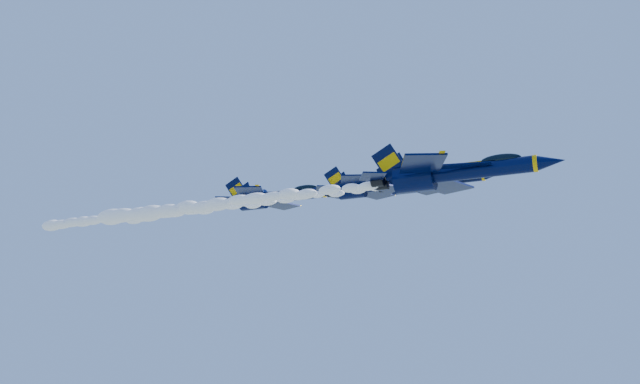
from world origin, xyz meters
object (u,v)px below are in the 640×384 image
at_px(jet_lead, 451,173).
at_px(jet_fourth, 275,197).
at_px(jet_second, 429,181).
at_px(jet_third, 376,186).

relative_size(jet_lead, jet_fourth, 1.03).
distance_m(jet_second, jet_third, 11.06).
bearing_deg(jet_lead, jet_fourth, 149.22).
xyz_separation_m(jet_second, jet_third, (-9.00, 6.13, 1.92)).
bearing_deg(jet_fourth, jet_lead, -30.78).
relative_size(jet_lead, jet_second, 1.33).
bearing_deg(jet_lead, jet_second, 119.01).
relative_size(jet_third, jet_fourth, 0.87).
bearing_deg(jet_fourth, jet_second, -21.80).
height_order(jet_lead, jet_fourth, jet_fourth).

